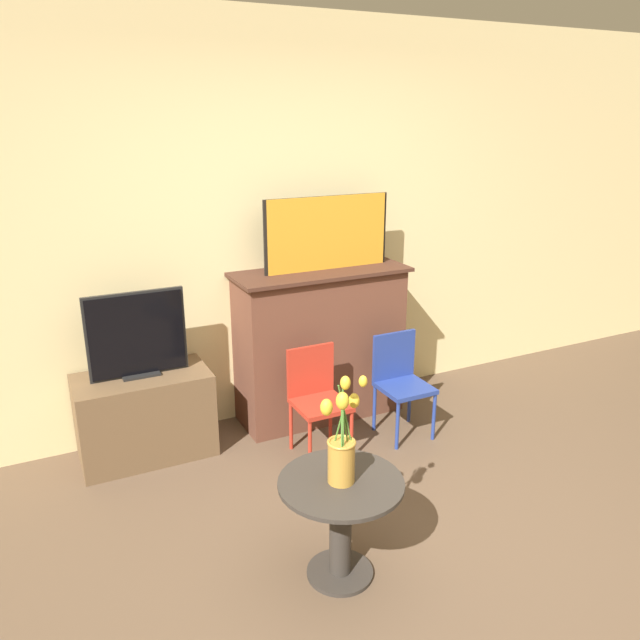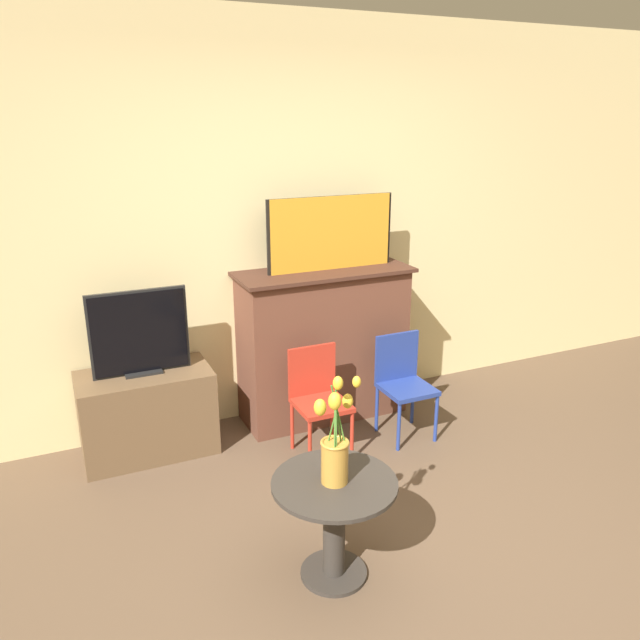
{
  "view_description": "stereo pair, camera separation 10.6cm",
  "coord_description": "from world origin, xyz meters",
  "px_view_note": "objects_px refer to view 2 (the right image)",
  "views": [
    {
      "loc": [
        -1.6,
        -1.78,
        2.08
      ],
      "look_at": [
        -0.12,
        1.23,
        0.96
      ],
      "focal_mm": 35.0,
      "sensor_mm": 36.0,
      "label": 1
    },
    {
      "loc": [
        -1.5,
        -1.82,
        2.08
      ],
      "look_at": [
        -0.12,
        1.23,
        0.96
      ],
      "focal_mm": 35.0,
      "sensor_mm": 36.0,
      "label": 2
    }
  ],
  "objects_px": {
    "painting": "(331,233)",
    "vase_tulips": "(335,448)",
    "tv_monitor": "(139,334)",
    "chair_blue": "(403,379)",
    "chair_red": "(318,394)"
  },
  "relations": [
    {
      "from": "tv_monitor",
      "to": "vase_tulips",
      "type": "relative_size",
      "value": 1.11
    },
    {
      "from": "chair_blue",
      "to": "vase_tulips",
      "type": "relative_size",
      "value": 1.29
    },
    {
      "from": "painting",
      "to": "vase_tulips",
      "type": "distance_m",
      "value": 1.81
    },
    {
      "from": "vase_tulips",
      "to": "chair_red",
      "type": "bearing_deg",
      "value": 69.52
    },
    {
      "from": "painting",
      "to": "chair_blue",
      "type": "bearing_deg",
      "value": -57.74
    },
    {
      "from": "tv_monitor",
      "to": "chair_blue",
      "type": "height_order",
      "value": "tv_monitor"
    },
    {
      "from": "tv_monitor",
      "to": "chair_blue",
      "type": "bearing_deg",
      "value": -15.87
    },
    {
      "from": "tv_monitor",
      "to": "vase_tulips",
      "type": "bearing_deg",
      "value": -68.87
    },
    {
      "from": "painting",
      "to": "chair_blue",
      "type": "distance_m",
      "value": 1.08
    },
    {
      "from": "vase_tulips",
      "to": "tv_monitor",
      "type": "bearing_deg",
      "value": 111.13
    },
    {
      "from": "painting",
      "to": "vase_tulips",
      "type": "bearing_deg",
      "value": -114.73
    },
    {
      "from": "chair_blue",
      "to": "vase_tulips",
      "type": "distance_m",
      "value": 1.5
    },
    {
      "from": "painting",
      "to": "tv_monitor",
      "type": "relative_size",
      "value": 1.53
    },
    {
      "from": "chair_blue",
      "to": "vase_tulips",
      "type": "bearing_deg",
      "value": -133.74
    },
    {
      "from": "chair_blue",
      "to": "chair_red",
      "type": "bearing_deg",
      "value": 178.18
    }
  ]
}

